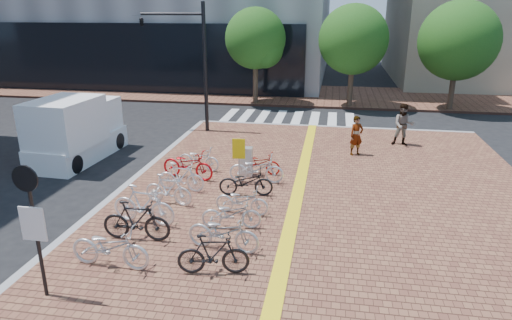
% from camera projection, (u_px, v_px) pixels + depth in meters
% --- Properties ---
extents(ground, '(120.00, 120.00, 0.00)m').
position_uv_depth(ground, '(220.00, 229.00, 13.09)').
color(ground, black).
rests_on(ground, ground).
extents(kerb_north, '(14.00, 0.25, 0.15)m').
position_uv_depth(kerb_north, '(332.00, 128.00, 23.79)').
color(kerb_north, gray).
rests_on(kerb_north, ground).
extents(far_sidewalk, '(70.00, 8.00, 0.15)m').
position_uv_depth(far_sidewalk, '(291.00, 95.00, 32.68)').
color(far_sidewalk, brown).
rests_on(far_sidewalk, ground).
extents(crosswalk, '(7.50, 4.00, 0.01)m').
position_uv_depth(crosswalk, '(288.00, 118.00, 26.09)').
color(crosswalk, silver).
rests_on(crosswalk, ground).
extents(street_trees, '(16.20, 4.60, 6.35)m').
position_uv_depth(street_trees, '(371.00, 41.00, 27.28)').
color(street_trees, '#38281E').
rests_on(street_trees, far_sidewalk).
extents(bike_0, '(2.03, 0.80, 1.05)m').
position_uv_depth(bike_0, '(110.00, 247.00, 10.77)').
color(bike_0, silver).
rests_on(bike_0, sidewalk).
extents(bike_1, '(1.87, 0.59, 1.11)m').
position_uv_depth(bike_1, '(136.00, 221.00, 12.01)').
color(bike_1, black).
rests_on(bike_1, sidewalk).
extents(bike_2, '(2.00, 0.81, 1.17)m').
position_uv_depth(bike_2, '(143.00, 205.00, 12.91)').
color(bike_2, white).
rests_on(bike_2, sidewalk).
extents(bike_3, '(1.68, 0.74, 0.98)m').
position_uv_depth(bike_3, '(168.00, 190.00, 14.25)').
color(bike_3, silver).
rests_on(bike_3, sidewalk).
extents(bike_4, '(1.68, 0.57, 0.99)m').
position_uv_depth(bike_4, '(181.00, 177.00, 15.27)').
color(bike_4, white).
rests_on(bike_4, sidewalk).
extents(bike_5, '(2.10, 1.08, 1.05)m').
position_uv_depth(bike_5, '(188.00, 164.00, 16.40)').
color(bike_5, '#B80D14').
rests_on(bike_5, sidewalk).
extents(bike_6, '(1.76, 0.89, 0.88)m').
position_uv_depth(bike_6, '(199.00, 159.00, 17.31)').
color(bike_6, white).
rests_on(bike_6, sidewalk).
extents(bike_7, '(1.74, 0.76, 1.01)m').
position_uv_depth(bike_7, '(213.00, 254.00, 10.49)').
color(bike_7, black).
rests_on(bike_7, sidewalk).
extents(bike_8, '(1.98, 0.90, 1.00)m').
position_uv_depth(bike_8, '(223.00, 232.00, 11.53)').
color(bike_8, '#B8B8BD').
rests_on(bike_8, sidewalk).
extents(bike_9, '(1.74, 0.81, 0.88)m').
position_uv_depth(bike_9, '(231.00, 214.00, 12.70)').
color(bike_9, silver).
rests_on(bike_9, sidewalk).
extents(bike_10, '(1.69, 0.73, 0.86)m').
position_uv_depth(bike_10, '(242.00, 200.00, 13.59)').
color(bike_10, silver).
rests_on(bike_10, sidewalk).
extents(bike_11, '(1.83, 0.84, 0.93)m').
position_uv_depth(bike_11, '(246.00, 182.00, 14.93)').
color(bike_11, black).
rests_on(bike_11, sidewalk).
extents(bike_12, '(1.96, 0.76, 1.01)m').
position_uv_depth(bike_12, '(256.00, 169.00, 16.01)').
color(bike_12, silver).
rests_on(bike_12, sidewalk).
extents(bike_13, '(1.65, 0.78, 0.84)m').
position_uv_depth(bike_13, '(259.00, 163.00, 16.92)').
color(bike_13, '#A20F0B').
rests_on(bike_13, sidewalk).
extents(pedestrian_a, '(0.72, 0.63, 1.65)m').
position_uv_depth(pedestrian_a, '(356.00, 136.00, 18.96)').
color(pedestrian_a, gray).
rests_on(pedestrian_a, sidewalk).
extents(pedestrian_b, '(0.96, 0.78, 1.88)m').
position_uv_depth(pedestrian_b, '(403.00, 125.00, 20.24)').
color(pedestrian_b, '#4A4F5E').
rests_on(pedestrian_b, sidewalk).
extents(utility_box, '(0.50, 0.37, 1.07)m').
position_uv_depth(utility_box, '(246.00, 162.00, 16.69)').
color(utility_box, silver).
rests_on(utility_box, sidewalk).
extents(yellow_sign, '(0.44, 0.12, 1.63)m').
position_uv_depth(yellow_sign, '(239.00, 153.00, 15.73)').
color(yellow_sign, '#B7B7BC').
rests_on(yellow_sign, sidewalk).
extents(notice_sign, '(0.55, 0.12, 2.99)m').
position_uv_depth(notice_sign, '(32.00, 216.00, 9.22)').
color(notice_sign, black).
rests_on(notice_sign, sidewalk).
extents(traffic_light_pole, '(3.31, 1.28, 6.16)m').
position_uv_depth(traffic_light_pole, '(176.00, 43.00, 21.89)').
color(traffic_light_pole, black).
rests_on(traffic_light_pole, sidewalk).
extents(box_truck, '(2.24, 4.72, 2.67)m').
position_uv_depth(box_truck, '(76.00, 130.00, 18.72)').
color(box_truck, white).
rests_on(box_truck, ground).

